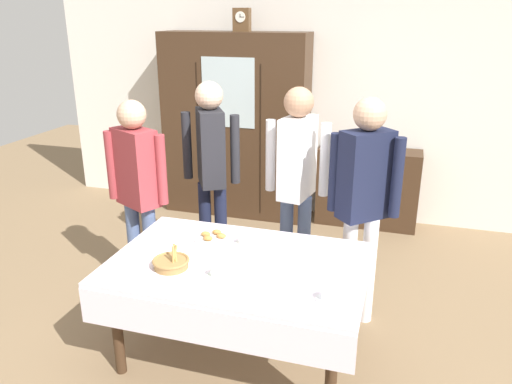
{
  "coord_description": "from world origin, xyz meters",
  "views": [
    {
      "loc": [
        0.97,
        -2.99,
        2.28
      ],
      "look_at": [
        0.0,
        0.2,
        1.08
      ],
      "focal_mm": 35.05,
      "sensor_mm": 36.0,
      "label": 1
    }
  ],
  "objects_px": {
    "dining_table": "(237,276)",
    "spoon_back_edge": "(220,258)",
    "spoon_near_right": "(298,298)",
    "spoon_mid_right": "(277,256)",
    "wall_cabinet": "(236,126)",
    "pastry_plate": "(213,237)",
    "person_behind_table_right": "(364,190)",
    "tea_cup_center": "(327,296)",
    "person_beside_shelf": "(297,172)",
    "person_behind_table_left": "(211,161)",
    "tea_cup_far_left": "(217,273)",
    "book_stack": "(371,146)",
    "mantel_clock": "(242,20)",
    "tea_cup_near_right": "(244,241)",
    "bookshelf_low": "(367,188)",
    "person_near_right_end": "(137,182)",
    "bread_basket": "(171,263)"
  },
  "relations": [
    {
      "from": "dining_table",
      "to": "person_behind_table_left",
      "type": "height_order",
      "value": "person_behind_table_left"
    },
    {
      "from": "tea_cup_center",
      "to": "pastry_plate",
      "type": "xyz_separation_m",
      "value": [
        -0.93,
        0.58,
        -0.01
      ]
    },
    {
      "from": "wall_cabinet",
      "to": "bookshelf_low",
      "type": "relative_size",
      "value": 1.89
    },
    {
      "from": "book_stack",
      "to": "pastry_plate",
      "type": "height_order",
      "value": "book_stack"
    },
    {
      "from": "tea_cup_center",
      "to": "person_near_right_end",
      "type": "xyz_separation_m",
      "value": [
        -1.66,
        0.83,
        0.26
      ]
    },
    {
      "from": "wall_cabinet",
      "to": "pastry_plate",
      "type": "xyz_separation_m",
      "value": [
        0.61,
        -2.28,
        -0.3
      ]
    },
    {
      "from": "pastry_plate",
      "to": "person_behind_table_right",
      "type": "bearing_deg",
      "value": 21.7
    },
    {
      "from": "bookshelf_low",
      "to": "spoon_back_edge",
      "type": "height_order",
      "value": "bookshelf_low"
    },
    {
      "from": "spoon_mid_right",
      "to": "person_behind_table_left",
      "type": "distance_m",
      "value": 1.29
    },
    {
      "from": "bookshelf_low",
      "to": "tea_cup_far_left",
      "type": "relative_size",
      "value": 8.47
    },
    {
      "from": "book_stack",
      "to": "tea_cup_near_right",
      "type": "bearing_deg",
      "value": -106.09
    },
    {
      "from": "spoon_mid_right",
      "to": "person_near_right_end",
      "type": "bearing_deg",
      "value": 162.6
    },
    {
      "from": "pastry_plate",
      "to": "spoon_back_edge",
      "type": "xyz_separation_m",
      "value": [
        0.16,
        -0.27,
        -0.01
      ]
    },
    {
      "from": "bookshelf_low",
      "to": "dining_table",
      "type": "bearing_deg",
      "value": -103.43
    },
    {
      "from": "person_behind_table_right",
      "to": "person_behind_table_left",
      "type": "bearing_deg",
      "value": 164.31
    },
    {
      "from": "tea_cup_center",
      "to": "tea_cup_near_right",
      "type": "xyz_separation_m",
      "value": [
        -0.68,
        0.56,
        0.0
      ]
    },
    {
      "from": "person_behind_table_right",
      "to": "pastry_plate",
      "type": "bearing_deg",
      "value": -158.3
    },
    {
      "from": "dining_table",
      "to": "tea_cup_far_left",
      "type": "bearing_deg",
      "value": -108.57
    },
    {
      "from": "tea_cup_near_right",
      "to": "spoon_mid_right",
      "type": "relative_size",
      "value": 1.09
    },
    {
      "from": "tea_cup_center",
      "to": "spoon_mid_right",
      "type": "relative_size",
      "value": 1.09
    },
    {
      "from": "spoon_near_right",
      "to": "pastry_plate",
      "type": "bearing_deg",
      "value": 141.45
    },
    {
      "from": "tea_cup_center",
      "to": "pastry_plate",
      "type": "height_order",
      "value": "tea_cup_center"
    },
    {
      "from": "spoon_back_edge",
      "to": "wall_cabinet",
      "type": "bearing_deg",
      "value": 106.77
    },
    {
      "from": "spoon_back_edge",
      "to": "spoon_near_right",
      "type": "bearing_deg",
      "value": -29.04
    },
    {
      "from": "tea_cup_far_left",
      "to": "spoon_near_right",
      "type": "height_order",
      "value": "tea_cup_far_left"
    },
    {
      "from": "wall_cabinet",
      "to": "tea_cup_far_left",
      "type": "distance_m",
      "value": 2.92
    },
    {
      "from": "spoon_near_right",
      "to": "spoon_mid_right",
      "type": "distance_m",
      "value": 0.53
    },
    {
      "from": "person_behind_table_left",
      "to": "person_beside_shelf",
      "type": "relative_size",
      "value": 1.0
    },
    {
      "from": "dining_table",
      "to": "bread_basket",
      "type": "height_order",
      "value": "bread_basket"
    },
    {
      "from": "person_behind_table_left",
      "to": "person_behind_table_right",
      "type": "xyz_separation_m",
      "value": [
        1.33,
        -0.37,
        -0.01
      ]
    },
    {
      "from": "bread_basket",
      "to": "bookshelf_low",
      "type": "bearing_deg",
      "value": 70.08
    },
    {
      "from": "mantel_clock",
      "to": "person_behind_table_right",
      "type": "bearing_deg",
      "value": -50.55
    },
    {
      "from": "wall_cabinet",
      "to": "spoon_mid_right",
      "type": "bearing_deg",
      "value": -65.0
    },
    {
      "from": "bread_basket",
      "to": "tea_cup_center",
      "type": "bearing_deg",
      "value": -5.41
    },
    {
      "from": "tea_cup_near_right",
      "to": "spoon_back_edge",
      "type": "xyz_separation_m",
      "value": [
        -0.09,
        -0.25,
        -0.02
      ]
    },
    {
      "from": "wall_cabinet",
      "to": "person_behind_table_right",
      "type": "distance_m",
      "value": 2.48
    },
    {
      "from": "spoon_mid_right",
      "to": "wall_cabinet",
      "type": "bearing_deg",
      "value": 115.0
    },
    {
      "from": "dining_table",
      "to": "tea_cup_center",
      "type": "bearing_deg",
      "value": -22.56
    },
    {
      "from": "bookshelf_low",
      "to": "person_behind_table_right",
      "type": "relative_size",
      "value": 0.63
    },
    {
      "from": "dining_table",
      "to": "tea_cup_center",
      "type": "height_order",
      "value": "tea_cup_center"
    },
    {
      "from": "spoon_back_edge",
      "to": "person_beside_shelf",
      "type": "xyz_separation_m",
      "value": [
        0.3,
        0.96,
        0.34
      ]
    },
    {
      "from": "dining_table",
      "to": "person_near_right_end",
      "type": "bearing_deg",
      "value": 151.06
    },
    {
      "from": "wall_cabinet",
      "to": "book_stack",
      "type": "bearing_deg",
      "value": 1.89
    },
    {
      "from": "book_stack",
      "to": "spoon_back_edge",
      "type": "height_order",
      "value": "book_stack"
    },
    {
      "from": "tea_cup_center",
      "to": "pastry_plate",
      "type": "bearing_deg",
      "value": 147.99
    },
    {
      "from": "dining_table",
      "to": "person_behind_table_right",
      "type": "xyz_separation_m",
      "value": [
        0.73,
        0.72,
        0.43
      ]
    },
    {
      "from": "spoon_back_edge",
      "to": "tea_cup_far_left",
      "type": "bearing_deg",
      "value": -74.11
    },
    {
      "from": "tea_cup_far_left",
      "to": "pastry_plate",
      "type": "distance_m",
      "value": 0.56
    },
    {
      "from": "tea_cup_far_left",
      "to": "wall_cabinet",
      "type": "bearing_deg",
      "value": 106.69
    },
    {
      "from": "dining_table",
      "to": "spoon_back_edge",
      "type": "relative_size",
      "value": 14.11
    }
  ]
}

